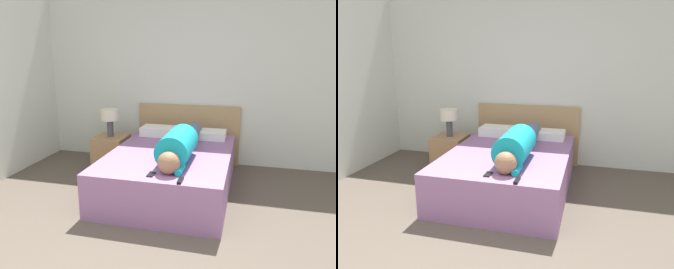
# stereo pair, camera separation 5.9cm
# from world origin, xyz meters

# --- Properties ---
(wall_back) EXTENTS (6.06, 0.06, 2.60)m
(wall_back) POSITION_xyz_m (0.00, 3.44, 1.30)
(wall_back) COLOR silver
(wall_back) RESTS_ON ground_plane
(bed) EXTENTS (1.43, 1.97, 0.50)m
(bed) POSITION_xyz_m (-0.16, 2.26, 0.25)
(bed) COLOR #936699
(bed) RESTS_ON ground_plane
(headboard) EXTENTS (1.55, 0.04, 0.89)m
(headboard) POSITION_xyz_m (-0.16, 3.37, 0.44)
(headboard) COLOR tan
(headboard) RESTS_ON ground_plane
(nightstand) EXTENTS (0.45, 0.46, 0.48)m
(nightstand) POSITION_xyz_m (-1.20, 2.81, 0.24)
(nightstand) COLOR #A37A51
(nightstand) RESTS_ON ground_plane
(table_lamp) EXTENTS (0.25, 0.25, 0.40)m
(table_lamp) POSITION_xyz_m (-1.20, 2.81, 0.77)
(table_lamp) COLOR #4C4C51
(table_lamp) RESTS_ON nightstand
(person_lying) EXTENTS (0.35, 1.63, 0.35)m
(person_lying) POSITION_xyz_m (-0.01, 2.08, 0.65)
(person_lying) COLOR #936B4C
(person_lying) RESTS_ON bed
(pillow_near_headboard) EXTENTS (0.54, 0.32, 0.12)m
(pillow_near_headboard) POSITION_xyz_m (-0.50, 2.99, 0.56)
(pillow_near_headboard) COLOR white
(pillow_near_headboard) RESTS_ON bed
(pillow_second) EXTENTS (0.51, 0.32, 0.11)m
(pillow_second) POSITION_xyz_m (0.18, 2.99, 0.55)
(pillow_second) COLOR white
(pillow_second) RESTS_ON bed
(tv_remote) EXTENTS (0.04, 0.15, 0.02)m
(tv_remote) POSITION_xyz_m (0.15, 1.37, 0.51)
(tv_remote) COLOR black
(tv_remote) RESTS_ON bed
(cell_phone) EXTENTS (0.06, 0.13, 0.01)m
(cell_phone) POSITION_xyz_m (-0.17, 1.46, 0.50)
(cell_phone) COLOR black
(cell_phone) RESTS_ON bed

